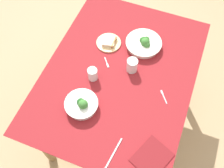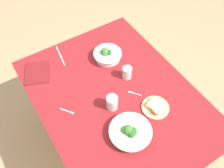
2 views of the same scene
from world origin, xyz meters
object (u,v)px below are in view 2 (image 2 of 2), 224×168
object	(u,v)px
bread_side_plate	(155,107)
table_knife_left	(60,56)
fork_by_near_bowl	(134,93)
broccoli_bowl_near	(130,132)
fork_by_far_bowl	(68,111)
water_glass_center	(112,103)
napkin_folded_upper	(37,73)
broccoli_bowl_far	(107,55)
water_glass_side	(127,73)

from	to	relation	value
bread_side_plate	table_knife_left	world-z (taller)	bread_side_plate
bread_side_plate	fork_by_near_bowl	size ratio (longest dim) A/B	2.29
broccoli_bowl_near	fork_by_far_bowl	distance (m)	0.44
bread_side_plate	water_glass_center	world-z (taller)	water_glass_center
table_knife_left	fork_by_far_bowl	bearing A→B (deg)	-12.40
water_glass_center	table_knife_left	distance (m)	0.61
bread_side_plate	napkin_folded_upper	distance (m)	0.89
bread_side_plate	water_glass_center	distance (m)	0.29
broccoli_bowl_near	table_knife_left	bearing A→B (deg)	-174.58
broccoli_bowl_far	water_glass_side	distance (m)	0.23
fork_by_far_bowl	table_knife_left	size ratio (longest dim) A/B	0.41
fork_by_far_bowl	broccoli_bowl_far	bearing A→B (deg)	82.65
bread_side_plate	fork_by_far_bowl	size ratio (longest dim) A/B	2.05
broccoli_bowl_far	bread_side_plate	xyz separation A→B (m)	(0.55, 0.03, -0.02)
broccoli_bowl_near	napkin_folded_upper	xyz separation A→B (m)	(-0.77, -0.30, -0.03)
fork_by_near_bowl	napkin_folded_upper	bearing A→B (deg)	4.71
bread_side_plate	napkin_folded_upper	size ratio (longest dim) A/B	0.86
water_glass_center	water_glass_side	world-z (taller)	water_glass_center
broccoli_bowl_far	fork_by_far_bowl	size ratio (longest dim) A/B	2.41
broccoli_bowl_near	fork_by_near_bowl	xyz separation A→B (m)	(-0.24, 0.20, -0.03)
water_glass_side	fork_by_far_bowl	bearing A→B (deg)	-86.05
bread_side_plate	napkin_folded_upper	xyz separation A→B (m)	(-0.70, -0.55, -0.01)
water_glass_center	bread_side_plate	bearing A→B (deg)	55.69
broccoli_bowl_far	fork_by_near_bowl	bearing A→B (deg)	-2.78
broccoli_bowl_far	water_glass_side	xyz separation A→B (m)	(0.23, 0.02, 0.01)
broccoli_bowl_near	fork_by_near_bowl	size ratio (longest dim) A/B	3.31
fork_by_near_bowl	napkin_folded_upper	world-z (taller)	napkin_folded_upper
broccoli_bowl_near	table_knife_left	world-z (taller)	broccoli_bowl_near
table_knife_left	water_glass_side	bearing A→B (deg)	43.31
fork_by_far_bowl	napkin_folded_upper	distance (m)	0.42
bread_side_plate	water_glass_center	xyz separation A→B (m)	(-0.16, -0.24, 0.04)
bread_side_plate	napkin_folded_upper	bearing A→B (deg)	-142.10
broccoli_bowl_near	napkin_folded_upper	distance (m)	0.83
bread_side_plate	water_glass_center	bearing A→B (deg)	-124.31
water_glass_center	fork_by_far_bowl	size ratio (longest dim) A/B	1.16
water_glass_side	fork_by_far_bowl	xyz separation A→B (m)	(0.03, -0.49, -0.04)
water_glass_center	fork_by_near_bowl	distance (m)	0.19
water_glass_center	fork_by_far_bowl	bearing A→B (deg)	-115.26
broccoli_bowl_near	fork_by_near_bowl	distance (m)	0.31
broccoli_bowl_far	napkin_folded_upper	size ratio (longest dim) A/B	1.01
fork_by_near_bowl	water_glass_side	bearing A→B (deg)	-54.25
broccoli_bowl_far	table_knife_left	size ratio (longest dim) A/B	0.98
water_glass_center	napkin_folded_upper	world-z (taller)	water_glass_center
broccoli_bowl_near	water_glass_side	size ratio (longest dim) A/B	2.83
broccoli_bowl_far	bread_side_plate	size ratio (longest dim) A/B	1.17
broccoli_bowl_near	bread_side_plate	bearing A→B (deg)	105.08
water_glass_side	water_glass_center	bearing A→B (deg)	-54.77
napkin_folded_upper	water_glass_side	bearing A→B (deg)	54.66
fork_by_near_bowl	broccoli_bowl_far	bearing A→B (deg)	-41.16
water_glass_center	fork_by_near_bowl	world-z (taller)	water_glass_center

